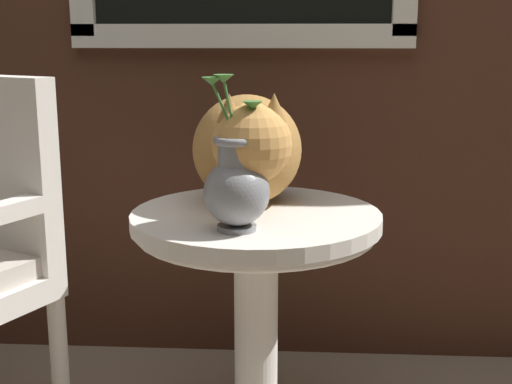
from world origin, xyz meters
TOP-DOWN VIEW (x-y plane):
  - wicker_side_table at (0.15, 0.17)m, footprint 0.60×0.60m
  - cat at (0.12, 0.24)m, footprint 0.31×0.69m
  - pewter_vase_with_ivy at (0.12, 0.01)m, footprint 0.14×0.14m

SIDE VIEW (x-z plane):
  - wicker_side_table at x=0.15m, z-range 0.11..0.72m
  - pewter_vase_with_ivy at x=0.12m, z-range 0.54..0.87m
  - cat at x=0.12m, z-range 0.60..0.89m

